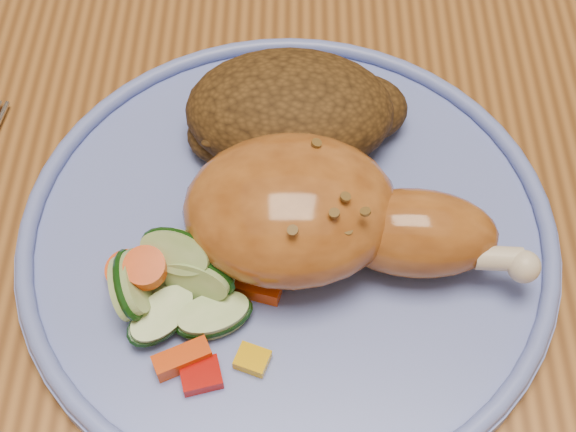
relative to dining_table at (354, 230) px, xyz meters
The scene contains 6 objects.
dining_table is the anchor object (origin of this frame).
plate 0.12m from the dining_table, 125.92° to the right, with size 0.31×0.31×0.01m, color #6376CB.
plate_rim 0.13m from the dining_table, 125.92° to the right, with size 0.30×0.30×0.01m, color #6376CB.
chicken_leg 0.15m from the dining_table, 111.58° to the right, with size 0.19×0.10×0.06m.
rice_pilaf 0.12m from the dining_table, behind, with size 0.13×0.09×0.05m.
vegetable_pile 0.19m from the dining_table, 133.57° to the right, with size 0.10×0.09×0.05m.
Camera 1 is at (-0.04, -0.31, 1.14)m, focal length 50.00 mm.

